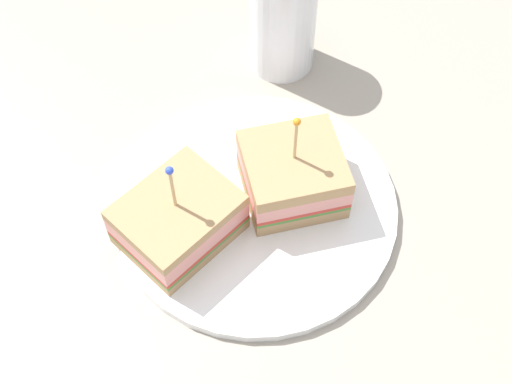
{
  "coord_description": "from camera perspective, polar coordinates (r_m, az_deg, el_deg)",
  "views": [
    {
      "loc": [
        4.72,
        35.09,
        57.12
      ],
      "look_at": [
        0.0,
        0.0,
        3.03
      ],
      "focal_mm": 49.79,
      "sensor_mm": 36.0,
      "label": 1
    }
  ],
  "objects": [
    {
      "name": "sandwich_half_front",
      "position": [
        0.63,
        -6.28,
        -2.2
      ],
      "size": [
        12.7,
        12.37,
        10.38
      ],
      "color": "tan",
      "rests_on": "plate"
    },
    {
      "name": "plate",
      "position": [
        0.67,
        0.0,
        -1.18
      ],
      "size": [
        26.49,
        26.49,
        1.03
      ],
      "primitive_type": "cylinder",
      "color": "white",
      "rests_on": "ground_plane"
    },
    {
      "name": "drink_glass",
      "position": [
        0.75,
        2.16,
        13.37
      ],
      "size": [
        6.92,
        6.92,
        11.93
      ],
      "color": "gold",
      "rests_on": "ground_plane"
    },
    {
      "name": "ground_plane",
      "position": [
        0.68,
        0.0,
        -1.86
      ],
      "size": [
        111.45,
        111.45,
        2.0
      ],
      "primitive_type": "cube",
      "color": "#9E9384"
    },
    {
      "name": "sandwich_half_back",
      "position": [
        0.65,
        2.98,
        1.42
      ],
      "size": [
        9.57,
        9.15,
        10.73
      ],
      "color": "tan",
      "rests_on": "plate"
    }
  ]
}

